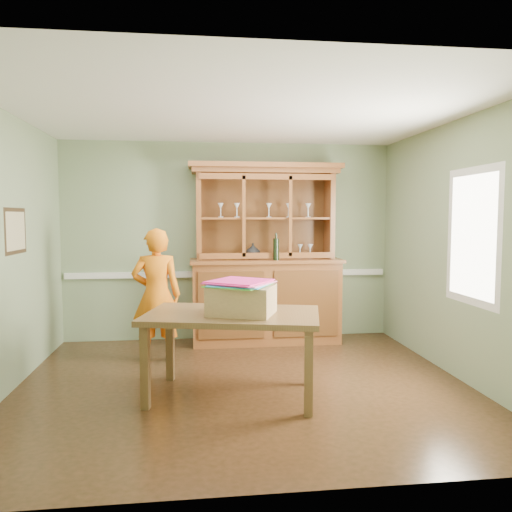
{
  "coord_description": "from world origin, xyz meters",
  "views": [
    {
      "loc": [
        -0.47,
        -4.89,
        1.69
      ],
      "look_at": [
        0.18,
        0.4,
        1.27
      ],
      "focal_mm": 35.0,
      "sensor_mm": 36.0,
      "label": 1
    }
  ],
  "objects": [
    {
      "name": "dining_table",
      "position": [
        -0.13,
        -0.31,
        0.7
      ],
      "size": [
        1.77,
        1.3,
        0.8
      ],
      "rotation": [
        0.0,
        0.0,
        -0.23
      ],
      "color": "brown",
      "rests_on": "floor"
    },
    {
      "name": "cardboard_box",
      "position": [
        -0.05,
        -0.39,
        0.93
      ],
      "size": [
        0.69,
        0.62,
        0.26
      ],
      "primitive_type": "cube",
      "rotation": [
        0.0,
        0.0,
        -0.36
      ],
      "color": "tan",
      "rests_on": "dining_table"
    },
    {
      "name": "kite_stack",
      "position": [
        -0.07,
        -0.38,
        1.09
      ],
      "size": [
        0.67,
        0.67,
        0.04
      ],
      "rotation": [
        0.0,
        0.0,
        1.03
      ],
      "color": "green",
      "rests_on": "cardboard_box"
    },
    {
      "name": "wall_right",
      "position": [
        2.25,
        0.0,
        1.35
      ],
      "size": [
        0.0,
        4.0,
        4.0
      ],
      "primitive_type": "plane",
      "rotation": [
        1.57,
        0.0,
        -1.57
      ],
      "color": "gray",
      "rests_on": "floor"
    },
    {
      "name": "floor",
      "position": [
        0.0,
        0.0,
        0.0
      ],
      "size": [
        4.5,
        4.5,
        0.0
      ],
      "primitive_type": "plane",
      "color": "#492A17",
      "rests_on": "ground"
    },
    {
      "name": "wall_back",
      "position": [
        0.0,
        2.0,
        1.35
      ],
      "size": [
        4.5,
        0.0,
        4.5
      ],
      "primitive_type": "plane",
      "rotation": [
        1.57,
        0.0,
        0.0
      ],
      "color": "gray",
      "rests_on": "floor"
    },
    {
      "name": "chair_rail",
      "position": [
        0.0,
        1.98,
        0.9
      ],
      "size": [
        4.41,
        0.05,
        0.08
      ],
      "primitive_type": "cube",
      "color": "white",
      "rests_on": "wall_back"
    },
    {
      "name": "wall_front",
      "position": [
        0.0,
        -2.0,
        1.35
      ],
      "size": [
        4.5,
        0.0,
        4.5
      ],
      "primitive_type": "plane",
      "rotation": [
        -1.57,
        0.0,
        0.0
      ],
      "color": "gray",
      "rests_on": "floor"
    },
    {
      "name": "person",
      "position": [
        -0.92,
        0.95,
        0.78
      ],
      "size": [
        0.58,
        0.39,
        1.56
      ],
      "primitive_type": "imported",
      "rotation": [
        0.0,
        0.0,
        3.17
      ],
      "color": "orange",
      "rests_on": "floor"
    },
    {
      "name": "framed_map",
      "position": [
        -2.23,
        0.3,
        1.55
      ],
      "size": [
        0.03,
        0.6,
        0.46
      ],
      "color": "#372616",
      "rests_on": "wall_left"
    },
    {
      "name": "wall_left",
      "position": [
        -2.25,
        0.0,
        1.35
      ],
      "size": [
        0.0,
        4.0,
        4.0
      ],
      "primitive_type": "plane",
      "rotation": [
        1.57,
        0.0,
        1.57
      ],
      "color": "gray",
      "rests_on": "floor"
    },
    {
      "name": "china_hutch",
      "position": [
        0.47,
        1.73,
        0.84
      ],
      "size": [
        2.04,
        0.67,
        2.4
      ],
      "color": "brown",
      "rests_on": "floor"
    },
    {
      "name": "window_panel",
      "position": [
        2.23,
        -0.3,
        1.5
      ],
      "size": [
        0.03,
        0.96,
        1.36
      ],
      "color": "white",
      "rests_on": "wall_right"
    },
    {
      "name": "ceiling",
      "position": [
        0.0,
        0.0,
        2.7
      ],
      "size": [
        4.5,
        4.5,
        0.0
      ],
      "primitive_type": "plane",
      "rotation": [
        3.14,
        0.0,
        0.0
      ],
      "color": "white",
      "rests_on": "wall_back"
    }
  ]
}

